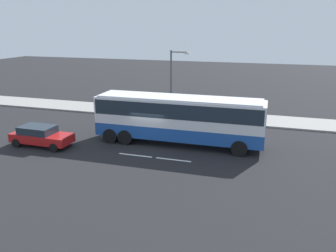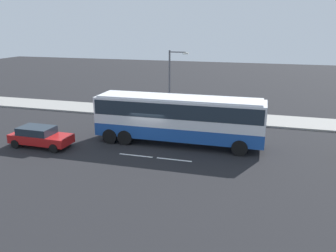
# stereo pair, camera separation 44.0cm
# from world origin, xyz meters

# --- Properties ---
(ground_plane) EXTENTS (120.00, 120.00, 0.00)m
(ground_plane) POSITION_xyz_m (0.00, 0.00, 0.00)
(ground_plane) COLOR black
(sidewalk_curb) EXTENTS (80.00, 4.00, 0.15)m
(sidewalk_curb) POSITION_xyz_m (0.00, 8.77, 0.07)
(sidewalk_curb) COLOR gray
(sidewalk_curb) RESTS_ON ground_plane
(lane_centreline) EXTENTS (24.53, 0.16, 0.01)m
(lane_centreline) POSITION_xyz_m (-7.98, -2.64, 0.00)
(lane_centreline) COLOR white
(lane_centreline) RESTS_ON ground_plane
(coach_bus) EXTENTS (12.38, 2.84, 3.57)m
(coach_bus) POSITION_xyz_m (1.99, 0.47, 2.21)
(coach_bus) COLOR #1E4C9E
(coach_bus) RESTS_ON ground_plane
(car_red_compact) EXTENTS (4.52, 1.93, 1.48)m
(car_red_compact) POSITION_xyz_m (-7.54, -2.86, 0.78)
(car_red_compact) COLOR #B21919
(car_red_compact) RESTS_ON ground_plane
(pedestrian_near_curb) EXTENTS (0.32, 0.32, 1.64)m
(pedestrian_near_curb) POSITION_xyz_m (7.19, 7.41, 1.10)
(pedestrian_near_curb) COLOR brown
(pedestrian_near_curb) RESTS_ON sidewalk_curb
(pedestrian_at_crossing) EXTENTS (0.32, 0.32, 1.51)m
(pedestrian_at_crossing) POSITION_xyz_m (3.26, 8.32, 1.01)
(pedestrian_at_crossing) COLOR black
(pedestrian_at_crossing) RESTS_ON sidewalk_curb
(street_lamp) EXTENTS (1.80, 0.24, 6.24)m
(street_lamp) POSITION_xyz_m (-0.33, 6.99, 3.78)
(street_lamp) COLOR #47474C
(street_lamp) RESTS_ON sidewalk_curb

